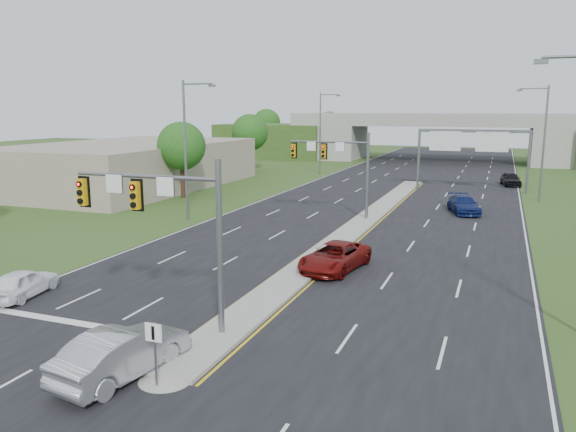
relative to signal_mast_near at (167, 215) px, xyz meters
The scene contains 23 objects.
ground 5.24m from the signal_mast_near, ahead, with size 240.00×240.00×0.00m, color #324B1B.
road 35.46m from the signal_mast_near, 86.31° to the left, with size 24.00×160.00×0.02m, color black.
median 23.64m from the signal_mast_near, 84.40° to the left, with size 2.00×54.00×0.16m, color gray.
median_nose 6.48m from the signal_mast_near, 60.04° to the right, with size 2.00×2.00×0.16m, color gray.
lane_markings 29.41m from the signal_mast_near, 86.72° to the left, with size 23.72×160.00×0.01m.
signal_mast_near is the anchor object (origin of this frame).
signal_mast_far 25.00m from the signal_mast_near, 90.00° to the left, with size 6.62×0.60×7.00m.
keep_right_sign 5.94m from the signal_mast_near, 63.06° to the right, with size 0.60×0.13×2.20m.
sign_gantry 45.88m from the signal_mast_near, 78.75° to the left, with size 11.58×0.44×6.67m.
overpass 80.11m from the signal_mast_near, 88.38° to the left, with size 80.00×14.00×8.10m.
lightpole_l_mid 22.95m from the signal_mast_near, 118.79° to the left, with size 2.85×0.25×11.00m.
lightpole_l_far 56.19m from the signal_mast_near, 101.33° to the left, with size 2.85×0.25×11.00m.
lightpole_r_far 43.01m from the signal_mast_near, 68.78° to the left, with size 2.85×0.25×11.00m.
tree_l_near 34.92m from the signal_mast_near, 120.53° to the left, with size 4.80×4.80×7.60m.
tree_l_mid 59.21m from the signal_mast_near, 111.54° to the left, with size 5.20×5.20×8.12m.
tree_back_a 100.64m from the signal_mast_near, 110.80° to the left, with size 6.00×6.00×8.85m.
tree_back_b 96.56m from the signal_mast_near, 103.01° to the left, with size 5.60×5.60×8.32m.
commercial_building 44.77m from the signal_mast_near, 128.34° to the left, with size 18.00×30.00×5.00m, color gray.
car_white 9.66m from the signal_mast_near, behind, with size 1.60×3.98×1.36m, color white.
car_silver 5.72m from the signal_mast_near, 79.55° to the right, with size 1.76×5.04×1.66m, color #9D9EA5.
car_far_a 11.88m from the signal_mast_near, 69.87° to the left, with size 2.49×5.40×1.50m, color #660D0A.
car_far_b 32.76m from the signal_mast_near, 73.29° to the left, with size 2.05×5.05×1.46m, color #0C174B.
car_far_c 53.25m from the signal_mast_near, 75.54° to the left, with size 1.81×4.51×1.54m, color black.
Camera 1 is at (9.88, -18.56, 8.81)m, focal length 35.00 mm.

